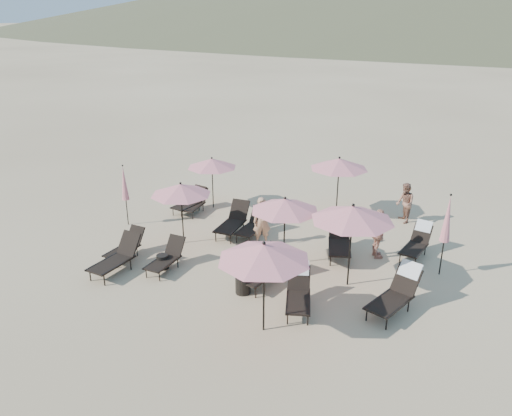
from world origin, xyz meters
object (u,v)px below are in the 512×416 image
at_px(umbrella_open_5, 264,252).
at_px(beachgoer_c, 378,234).
at_px(lounger_9, 253,225).
at_px(beachgoer_b, 405,203).
at_px(lounger_10, 339,241).
at_px(umbrella_open_2, 353,213).
at_px(lounger_0, 117,257).
at_px(lounger_7, 190,201).
at_px(umbrella_open_0, 181,189).
at_px(umbrella_open_3, 212,163).
at_px(lounger_4, 299,290).
at_px(side_table_0, 163,262).
at_px(umbrella_closed_0, 447,219).
at_px(lounger_1, 126,246).
at_px(lounger_3, 265,269).
at_px(umbrella_open_1, 285,205).
at_px(umbrella_closed_1, 124,183).
at_px(side_table_1, 243,285).
at_px(lounger_8, 233,221).
at_px(lounger_11, 417,241).
at_px(lounger_5, 397,292).
at_px(lounger_6, 195,203).
at_px(umbrella_open_4, 339,164).
at_px(lounger_2, 166,257).
at_px(beachgoer_a, 262,221).

xyz_separation_m(umbrella_open_5, beachgoer_c, (1.75, 5.18, -1.32)).
distance_m(lounger_9, beachgoer_b, 5.86).
bearing_deg(lounger_10, umbrella_open_2, -83.82).
distance_m(lounger_9, beachgoer_c, 4.36).
distance_m(lounger_0, lounger_7, 5.25).
distance_m(umbrella_open_0, umbrella_open_3, 3.44).
height_order(lounger_4, side_table_0, lounger_4).
bearing_deg(lounger_7, umbrella_closed_0, 2.52).
bearing_deg(lounger_1, beachgoer_c, 27.63).
xyz_separation_m(lounger_1, umbrella_open_5, (5.62, -1.86, 1.74)).
xyz_separation_m(lounger_3, umbrella_open_1, (0.09, 1.32, 1.54)).
bearing_deg(umbrella_open_2, umbrella_open_1, 169.25).
bearing_deg(lounger_4, beachgoer_b, 58.38).
xyz_separation_m(lounger_0, lounger_9, (2.69, 4.05, -0.06)).
bearing_deg(umbrella_closed_1, side_table_1, -23.92).
xyz_separation_m(lounger_8, umbrella_open_3, (-1.90, 1.98, 1.39)).
height_order(lounger_9, lounger_11, lounger_11).
relative_size(lounger_0, lounger_8, 1.01).
bearing_deg(lounger_7, lounger_3, -28.39).
distance_m(lounger_11, beachgoer_b, 2.82).
height_order(lounger_10, umbrella_open_3, umbrella_open_3).
height_order(lounger_5, umbrella_open_0, umbrella_open_0).
relative_size(lounger_6, umbrella_closed_1, 0.66).
height_order(umbrella_open_1, beachgoer_b, umbrella_open_1).
distance_m(lounger_0, side_table_0, 1.39).
distance_m(lounger_6, side_table_0, 4.72).
bearing_deg(lounger_3, umbrella_open_3, 144.07).
distance_m(lounger_5, umbrella_open_2, 2.38).
height_order(lounger_9, umbrella_open_2, umbrella_open_2).
height_order(lounger_3, lounger_5, lounger_5).
bearing_deg(beachgoer_b, lounger_0, -73.15).
bearing_deg(side_table_0, umbrella_open_1, 27.97).
relative_size(lounger_10, umbrella_open_4, 0.80).
height_order(lounger_2, lounger_9, lounger_9).
relative_size(lounger_0, umbrella_closed_1, 0.79).
distance_m(lounger_1, beachgoer_a, 4.52).
xyz_separation_m(umbrella_open_5, beachgoer_b, (2.08, 8.54, -1.39)).
bearing_deg(lounger_7, umbrella_open_2, -12.72).
bearing_deg(lounger_5, beachgoer_b, 116.37).
bearing_deg(lounger_3, umbrella_open_2, 34.02).
bearing_deg(beachgoer_a, beachgoer_b, 16.36).
height_order(lounger_3, umbrella_open_2, umbrella_open_2).
xyz_separation_m(lounger_0, lounger_11, (8.18, 4.89, 0.00)).
distance_m(lounger_2, lounger_7, 4.87).
distance_m(lounger_1, side_table_0, 1.51).
height_order(umbrella_open_0, side_table_1, umbrella_open_0).
bearing_deg(lounger_8, umbrella_open_3, 131.34).
xyz_separation_m(umbrella_open_4, umbrella_closed_0, (4.15, -3.34, -0.30)).
distance_m(umbrella_open_5, beachgoer_a, 5.15).
distance_m(lounger_2, umbrella_open_1, 3.96).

